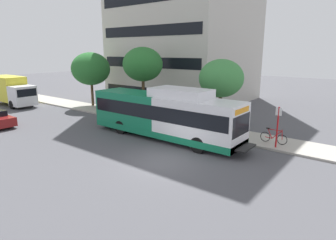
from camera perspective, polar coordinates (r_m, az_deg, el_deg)
ground_plane at (r=21.93m, az=-17.44°, el=-3.09°), size 120.00×120.00×0.00m
sidewalk_curb at (r=25.07m, az=-1.57°, el=-0.23°), size 3.00×56.00×0.14m
transit_bus at (r=20.09m, az=-0.72°, el=1.07°), size 2.58×12.25×3.65m
bus_stop_sign_pole at (r=18.97m, az=20.96°, el=-0.76°), size 0.10×0.36×2.60m
bicycle_parked at (r=20.07m, az=20.25°, el=-3.16°), size 0.52×1.76×1.02m
street_tree_near_stop at (r=22.52m, az=10.53°, el=8.12°), size 3.42×3.42×5.33m
street_tree_mid_block at (r=26.95m, az=-5.04°, el=10.94°), size 3.68×3.68×6.28m
street_tree_far_block at (r=32.63m, az=-15.10°, el=9.78°), size 4.13×4.13×5.78m
box_truck_background at (r=37.11m, az=-28.75°, el=5.24°), size 2.32×7.01×3.25m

